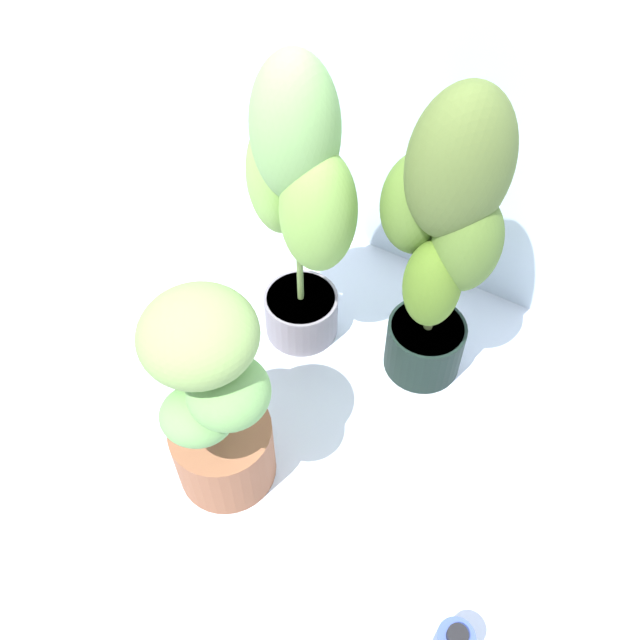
{
  "coord_description": "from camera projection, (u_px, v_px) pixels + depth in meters",
  "views": [
    {
      "loc": [
        0.39,
        -0.75,
        1.75
      ],
      "look_at": [
        -0.2,
        0.25,
        0.3
      ],
      "focal_mm": 38.7,
      "sensor_mm": 36.0,
      "label": 1
    }
  ],
  "objects": [
    {
      "name": "potted_plant_back_center",
      "position": [
        443.0,
        233.0,
        1.7
      ],
      "size": [
        0.35,
        0.35,
        0.97
      ],
      "color": "black",
      "rests_on": "ground"
    },
    {
      "name": "ground_plane",
      "position": [
        337.0,
        479.0,
        1.89
      ],
      "size": [
        8.0,
        8.0,
        0.0
      ],
      "primitive_type": "plane",
      "color": "silver",
      "rests_on": "ground"
    },
    {
      "name": "potted_plant_front_left",
      "position": [
        211.0,
        398.0,
        1.62
      ],
      "size": [
        0.4,
        0.37,
        0.7
      ],
      "color": "brown",
      "rests_on": "ground"
    },
    {
      "name": "potted_plant_back_left",
      "position": [
        299.0,
        197.0,
        1.79
      ],
      "size": [
        0.37,
        0.27,
        0.97
      ],
      "color": "slate",
      "rests_on": "ground"
    }
  ]
}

